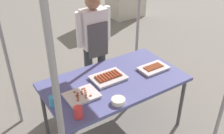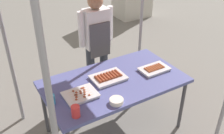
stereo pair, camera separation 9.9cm
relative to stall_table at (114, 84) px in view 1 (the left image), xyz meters
name	(u,v)px [view 1 (the left image)]	position (x,y,z in m)	size (l,w,h in m)	color
ground_plane	(114,129)	(0.00, 0.00, -0.70)	(18.00, 18.00, 0.00)	#66605B
stall_table	(114,84)	(0.00, 0.00, 0.00)	(1.60, 0.90, 0.75)	#4C518C
tray_grilled_sausages	(108,77)	(-0.04, 0.06, 0.07)	(0.38, 0.28, 0.05)	silver
tray_meat_skewers	(82,96)	(-0.45, -0.07, 0.07)	(0.34, 0.26, 0.04)	silver
tray_pork_links	(153,68)	(0.53, -0.06, 0.07)	(0.36, 0.23, 0.05)	silver
condiment_bowl	(118,101)	(-0.19, -0.36, 0.08)	(0.14, 0.14, 0.05)	silver
drink_cup_near_edge	(78,112)	(-0.62, -0.33, 0.11)	(0.08, 0.08, 0.12)	red
drink_cup_by_wok	(53,101)	(-0.75, -0.04, 0.10)	(0.08, 0.08, 0.10)	#338CBF
vendor_woman	(94,38)	(0.22, 0.84, 0.20)	(0.52, 0.22, 1.52)	#333842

